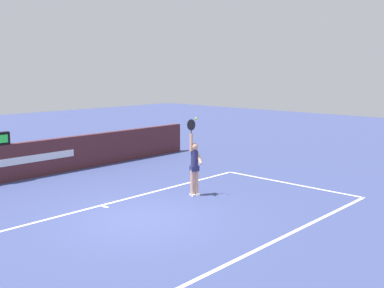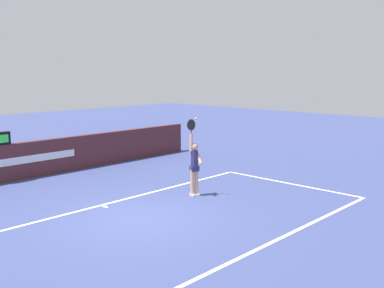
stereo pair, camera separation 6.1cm
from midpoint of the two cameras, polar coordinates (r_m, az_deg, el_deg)
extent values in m
plane|color=#374274|center=(12.07, -6.79, -9.19)|extent=(60.00, 60.00, 0.00)
cube|color=white|center=(13.32, -11.42, -7.53)|extent=(11.78, 0.10, 0.00)
cube|color=white|center=(9.83, 6.77, -13.56)|extent=(11.78, 0.10, 0.00)
cube|color=white|center=(15.86, 11.98, -4.84)|extent=(0.10, 5.22, 0.00)
cube|color=white|center=(13.20, -11.04, -7.67)|extent=(0.10, 0.30, 0.00)
cube|color=#4A2228|center=(17.09, -20.64, -2.00)|extent=(15.65, 0.23, 1.30)
cube|color=silver|center=(16.83, -21.55, -2.07)|extent=(4.76, 0.01, 0.26)
cylinder|color=tan|center=(13.98, 0.44, -4.82)|extent=(0.12, 0.12, 0.82)
cylinder|color=tan|center=(13.92, -0.09, -4.88)|extent=(0.12, 0.12, 0.82)
cube|color=white|center=(14.06, 0.48, -6.31)|extent=(0.18, 0.26, 0.07)
cube|color=white|center=(13.99, -0.05, -6.38)|extent=(0.18, 0.26, 0.07)
cylinder|color=navy|center=(13.79, 0.18, -2.04)|extent=(0.22, 0.22, 0.58)
cube|color=navy|center=(13.85, 0.18, -3.05)|extent=(0.30, 0.27, 0.16)
sphere|color=tan|center=(13.72, 0.18, -0.32)|extent=(0.22, 0.22, 0.22)
cylinder|color=tan|center=(13.65, -0.23, 0.23)|extent=(0.13, 0.13, 0.55)
cylinder|color=tan|center=(13.77, 0.69, -1.64)|extent=(0.22, 0.41, 0.43)
ellipsoid|color=black|center=(13.58, -0.23, 2.41)|extent=(0.30, 0.13, 0.36)
cylinder|color=black|center=(13.60, -0.23, 1.61)|extent=(0.03, 0.03, 0.18)
sphere|color=#C6E634|center=(13.47, 0.38, 3.20)|extent=(0.07, 0.07, 0.07)
camera|label=1|loc=(0.03, -90.13, -0.02)|focal=42.63mm
camera|label=2|loc=(0.03, 89.87, 0.02)|focal=42.63mm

